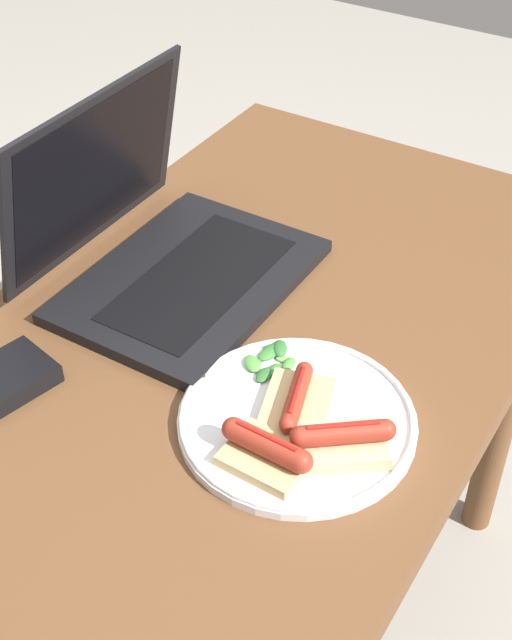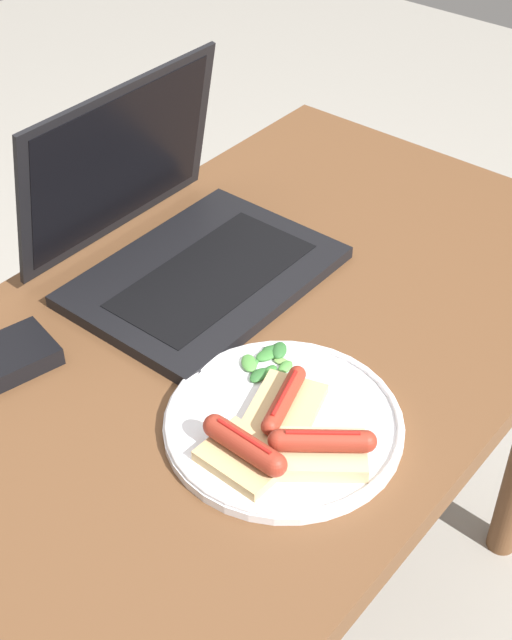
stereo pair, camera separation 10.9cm
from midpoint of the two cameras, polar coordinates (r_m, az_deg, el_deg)
ground_plane at (r=1.77m, az=-2.23°, el=-19.87°), size 6.00×6.00×0.00m
desk at (r=1.25m, az=-2.96°, el=-4.80°), size 1.13×0.67×0.76m
laptop at (r=1.25m, az=-8.48°, el=4.41°), size 0.36×0.31×0.26m
plate at (r=1.04m, az=-0.37°, el=-6.54°), size 0.28×0.28×0.02m
sausage_toast_left at (r=1.03m, az=-0.43°, el=-5.47°), size 0.12×0.10×0.04m
sausage_toast_middle at (r=0.99m, az=2.38°, el=-7.89°), size 0.11×0.12×0.05m
sausage_toast_right at (r=0.98m, az=-2.55°, el=-8.52°), size 0.07×0.11×0.04m
salad_pile at (r=1.10m, az=-1.92°, el=-2.65°), size 0.08×0.07×0.01m
external_drive at (r=1.14m, az=-18.50°, el=-3.80°), size 0.13×0.11×0.02m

